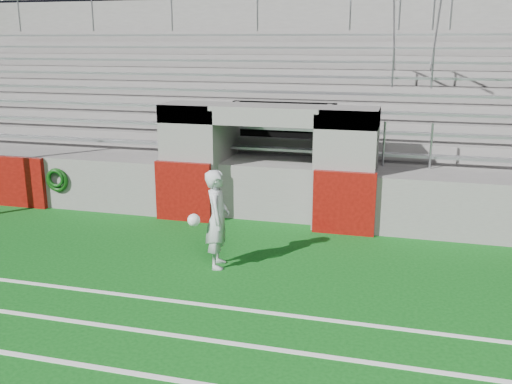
% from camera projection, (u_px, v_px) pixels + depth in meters
% --- Properties ---
extents(ground, '(90.00, 90.00, 0.00)m').
position_uv_depth(ground, '(218.00, 279.00, 9.79)').
color(ground, '#0C4D12').
rests_on(ground, ground).
extents(stadium_structure, '(26.00, 8.48, 5.42)m').
position_uv_depth(stadium_structure, '(304.00, 127.00, 16.84)').
color(stadium_structure, slate).
rests_on(stadium_structure, ground).
extents(goalkeeper_with_ball, '(0.74, 0.75, 1.79)m').
position_uv_depth(goalkeeper_with_ball, '(217.00, 219.00, 10.13)').
color(goalkeeper_with_ball, silver).
rests_on(goalkeeper_with_ball, ground).
extents(hose_coil, '(0.58, 0.15, 0.58)m').
position_uv_depth(hose_coil, '(57.00, 180.00, 13.60)').
color(hose_coil, '#0C3B0B').
rests_on(hose_coil, ground).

